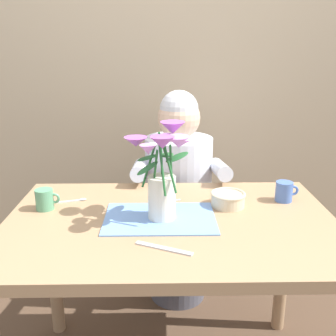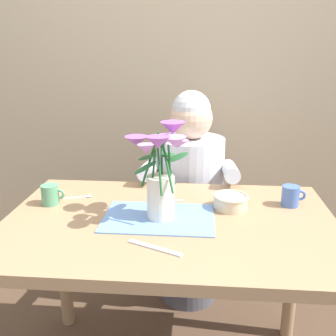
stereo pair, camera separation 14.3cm
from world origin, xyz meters
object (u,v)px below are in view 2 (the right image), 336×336
Objects in this scene: dinner_knife at (155,248)px; flower_vase at (161,168)px; seated_person at (190,202)px; ceramic_bowl at (231,201)px; ceramic_mug at (291,196)px; tea_cup at (51,195)px.

flower_vase is at bearing 115.66° from dinner_knife.
seated_person is 0.56m from ceramic_bowl.
seated_person reaches higher than flower_vase.
seated_person is 8.35× the size of ceramic_bowl.
ceramic_bowl is 1.46× the size of ceramic_mug.
dinner_knife is at bearing -89.37° from flower_vase.
seated_person is 0.77m from tea_cup.
tea_cup is at bearing -175.89° from ceramic_mug.
ceramic_mug is (0.40, -0.44, 0.22)m from seated_person.
seated_person is at bearing 81.96° from flower_vase.
flower_vase is 3.73× the size of ceramic_mug.
dinner_knife is at bearing -141.45° from ceramic_mug.
ceramic_mug is 1.00× the size of tea_cup.
seated_person is at bearing 132.51° from ceramic_mug.
seated_person is at bearing 109.35° from dinner_knife.
seated_person is at bearing 109.09° from ceramic_bowl.
ceramic_mug is at bearing 4.11° from tea_cup.
ceramic_bowl is at bearing 23.55° from flower_vase.
flower_vase is 0.54m from ceramic_mug.
ceramic_bowl is 0.72× the size of dinner_knife.
flower_vase reaches higher than ceramic_bowl.
dinner_knife is 0.55m from tea_cup.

